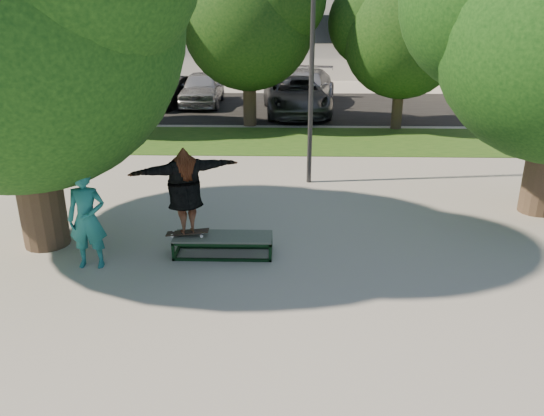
{
  "coord_description": "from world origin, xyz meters",
  "views": [
    {
      "loc": [
        0.39,
        -8.22,
        4.32
      ],
      "look_at": [
        0.15,
        0.6,
        0.94
      ],
      "focal_mm": 35.0,
      "sensor_mm": 36.0,
      "label": 1
    }
  ],
  "objects_px": {
    "lamppost": "(312,58)",
    "bystander": "(87,219)",
    "car_grey": "(296,96)",
    "car_silver_b": "(305,88)",
    "grind_box": "(223,245)",
    "car_dark": "(168,92)",
    "car_silver_a": "(202,88)"
  },
  "relations": [
    {
      "from": "lamppost",
      "to": "bystander",
      "type": "relative_size",
      "value": 3.4
    },
    {
      "from": "bystander",
      "to": "car_grey",
      "type": "relative_size",
      "value": 0.33
    },
    {
      "from": "car_silver_b",
      "to": "grind_box",
      "type": "bearing_deg",
      "value": -85.73
    },
    {
      "from": "car_dark",
      "to": "car_grey",
      "type": "bearing_deg",
      "value": -6.21
    },
    {
      "from": "car_grey",
      "to": "car_silver_b",
      "type": "height_order",
      "value": "car_silver_b"
    },
    {
      "from": "lamppost",
      "to": "car_silver_a",
      "type": "height_order",
      "value": "lamppost"
    },
    {
      "from": "car_silver_b",
      "to": "car_dark",
      "type": "bearing_deg",
      "value": -167.63
    },
    {
      "from": "car_silver_a",
      "to": "car_dark",
      "type": "xyz_separation_m",
      "value": [
        -1.5,
        -0.31,
        -0.11
      ]
    },
    {
      "from": "car_grey",
      "to": "bystander",
      "type": "bearing_deg",
      "value": -109.66
    },
    {
      "from": "bystander",
      "to": "car_grey",
      "type": "distance_m",
      "value": 14.72
    },
    {
      "from": "car_grey",
      "to": "car_silver_b",
      "type": "relative_size",
      "value": 0.99
    },
    {
      "from": "lamppost",
      "to": "car_silver_a",
      "type": "relative_size",
      "value": 1.38
    },
    {
      "from": "grind_box",
      "to": "car_dark",
      "type": "height_order",
      "value": "car_dark"
    },
    {
      "from": "car_silver_b",
      "to": "car_grey",
      "type": "bearing_deg",
      "value": -91.33
    },
    {
      "from": "lamppost",
      "to": "car_dark",
      "type": "distance_m",
      "value": 12.88
    },
    {
      "from": "lamppost",
      "to": "car_dark",
      "type": "xyz_separation_m",
      "value": [
        -6.0,
        11.12,
        -2.5
      ]
    },
    {
      "from": "car_grey",
      "to": "car_silver_b",
      "type": "distance_m",
      "value": 1.93
    },
    {
      "from": "bystander",
      "to": "grind_box",
      "type": "bearing_deg",
      "value": 9.8
    },
    {
      "from": "bystander",
      "to": "car_dark",
      "type": "relative_size",
      "value": 0.46
    },
    {
      "from": "car_silver_b",
      "to": "bystander",
      "type": "bearing_deg",
      "value": -93.28
    },
    {
      "from": "grind_box",
      "to": "car_silver_b",
      "type": "xyz_separation_m",
      "value": [
        1.97,
        15.59,
        0.61
      ]
    },
    {
      "from": "grind_box",
      "to": "bystander",
      "type": "relative_size",
      "value": 1.0
    },
    {
      "from": "lamppost",
      "to": "bystander",
      "type": "bearing_deg",
      "value": -129.43
    },
    {
      "from": "car_silver_a",
      "to": "car_silver_b",
      "type": "distance_m",
      "value": 4.73
    },
    {
      "from": "car_silver_a",
      "to": "car_grey",
      "type": "xyz_separation_m",
      "value": [
        4.29,
        -2.1,
        0.01
      ]
    },
    {
      "from": "bystander",
      "to": "car_silver_b",
      "type": "relative_size",
      "value": 0.32
    },
    {
      "from": "car_dark",
      "to": "car_grey",
      "type": "distance_m",
      "value": 6.06
    },
    {
      "from": "car_silver_a",
      "to": "car_dark",
      "type": "relative_size",
      "value": 1.13
    },
    {
      "from": "grind_box",
      "to": "bystander",
      "type": "bearing_deg",
      "value": -167.33
    },
    {
      "from": "grind_box",
      "to": "car_dark",
      "type": "xyz_separation_m",
      "value": [
        -4.25,
        15.49,
        0.46
      ]
    },
    {
      "from": "lamppost",
      "to": "car_silver_a",
      "type": "bearing_deg",
      "value": 111.48
    },
    {
      "from": "grind_box",
      "to": "car_grey",
      "type": "height_order",
      "value": "car_grey"
    }
  ]
}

